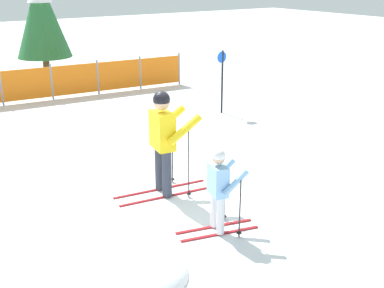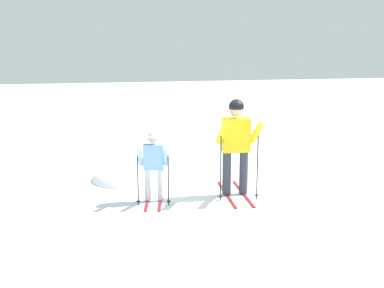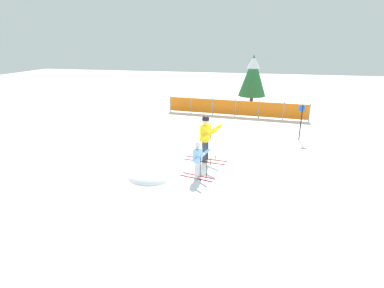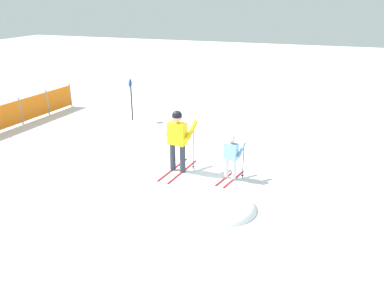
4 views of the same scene
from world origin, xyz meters
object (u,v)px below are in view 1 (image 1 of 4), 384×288
object	(u,v)px
skier_adult	(164,134)
trail_marker	(222,75)
safety_fence	(52,82)
conifer_far	(41,15)
skier_child	(219,184)

from	to	relation	value
skier_adult	trail_marker	distance (m)	4.78
safety_fence	conifer_far	distance (m)	3.43
skier_adult	conifer_far	bearing A→B (deg)	90.30
safety_fence	skier_adult	bearing A→B (deg)	-93.90
skier_adult	trail_marker	size ratio (longest dim) A/B	1.07
conifer_far	skier_adult	bearing A→B (deg)	-97.29
skier_child	safety_fence	distance (m)	8.33
trail_marker	skier_adult	bearing A→B (deg)	-137.69
skier_child	skier_adult	bearing A→B (deg)	103.49
skier_adult	trail_marker	bearing A→B (deg)	49.90
skier_child	safety_fence	xyz separation A→B (m)	(0.47, 8.32, -0.21)
skier_adult	safety_fence	world-z (taller)	skier_adult
skier_child	safety_fence	size ratio (longest dim) A/B	0.15
safety_fence	trail_marker	bearing A→B (deg)	-50.08
safety_fence	trail_marker	world-z (taller)	trail_marker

